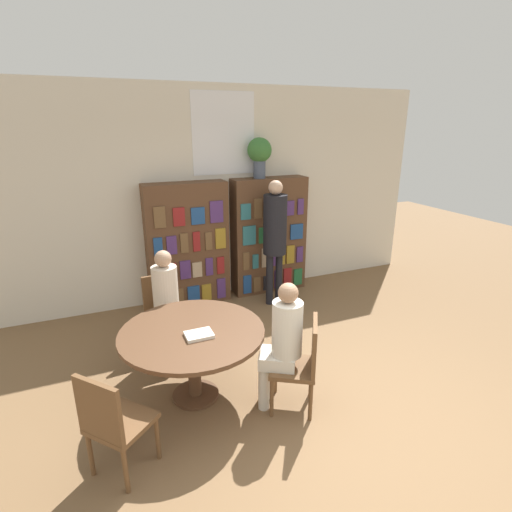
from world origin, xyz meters
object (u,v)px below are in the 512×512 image
object	(u,v)px
seated_reader_right	(282,339)
chair_far_side	(302,361)
bookshelf_left	(188,245)
bookshelf_right	(269,236)
flower_vase	(259,153)
seated_reader_left	(167,298)
chair_near_camera	(113,421)
chair_left_side	(164,310)
reading_table	(193,340)
librarian_standing	(275,230)

from	to	relation	value
seated_reader_right	chair_far_side	bearing A→B (deg)	-90.00
bookshelf_left	bookshelf_right	xyz separation A→B (m)	(1.25, -0.00, -0.00)
flower_vase	bookshelf_left	bearing A→B (deg)	-179.76
chair_far_side	seated_reader_left	distance (m)	1.64
chair_near_camera	chair_far_side	distance (m)	1.62
bookshelf_left	bookshelf_right	bearing A→B (deg)	-0.02
bookshelf_left	flower_vase	bearing A→B (deg)	0.24
chair_left_side	reading_table	bearing A→B (deg)	90.00
flower_vase	chair_left_side	distance (m)	2.57
bookshelf_right	librarian_standing	bearing A→B (deg)	-105.79
bookshelf_right	seated_reader_left	xyz separation A→B (m)	(-1.80, -1.29, -0.17)
bookshelf_right	librarian_standing	xyz separation A→B (m)	(-0.14, -0.50, 0.23)
chair_far_side	librarian_standing	size ratio (longest dim) A/B	0.49
bookshelf_right	bookshelf_left	bearing A→B (deg)	179.98
reading_table	chair_far_side	world-z (taller)	chair_far_side
seated_reader_left	librarian_standing	world-z (taller)	librarian_standing
bookshelf_right	chair_left_side	world-z (taller)	bookshelf_right
chair_left_side	librarian_standing	world-z (taller)	librarian_standing
chair_far_side	chair_left_side	bearing A→B (deg)	63.00
chair_far_side	seated_reader_left	xyz separation A→B (m)	(-0.92, 1.33, 0.21)
bookshelf_right	flower_vase	size ratio (longest dim) A/B	3.09
bookshelf_right	chair_left_side	distance (m)	2.17
seated_reader_left	librarian_standing	xyz separation A→B (m)	(1.66, 0.79, 0.40)
librarian_standing	seated_reader_left	bearing A→B (deg)	-154.68
flower_vase	seated_reader_right	xyz separation A→B (m)	(-0.88, -2.53, -1.40)
chair_far_side	seated_reader_left	world-z (taller)	seated_reader_left
bookshelf_left	flower_vase	distance (m)	1.64
flower_vase	chair_near_camera	distance (m)	3.96
flower_vase	bookshelf_right	bearing A→B (deg)	-1.78
flower_vase	librarian_standing	bearing A→B (deg)	-88.37
chair_far_side	bookshelf_right	bearing A→B (deg)	12.63
seated_reader_left	librarian_standing	distance (m)	1.88
bookshelf_right	seated_reader_right	world-z (taller)	bookshelf_right
chair_far_side	seated_reader_left	bearing A→B (deg)	65.85
seated_reader_left	seated_reader_right	distance (m)	1.46
flower_vase	librarian_standing	distance (m)	1.11
bookshelf_right	seated_reader_left	size ratio (longest dim) A/B	1.42
bookshelf_right	reading_table	distance (m)	2.74
chair_near_camera	chair_far_side	bearing A→B (deg)	54.00
flower_vase	librarian_standing	xyz separation A→B (m)	(0.01, -0.51, -0.99)
bookshelf_left	seated_reader_left	bearing A→B (deg)	-113.27
bookshelf_right	reading_table	bearing A→B (deg)	-129.50
chair_far_side	seated_reader_right	size ratio (longest dim) A/B	0.72
librarian_standing	chair_far_side	bearing A→B (deg)	-109.22
chair_near_camera	seated_reader_left	bearing A→B (deg)	114.15
flower_vase	reading_table	bearing A→B (deg)	-126.81
chair_far_side	flower_vase	bearing A→B (deg)	15.77
seated_reader_left	chair_near_camera	bearing A→B (deg)	60.15
seated_reader_right	librarian_standing	distance (m)	2.25
seated_reader_right	bookshelf_right	bearing A→B (deg)	8.96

